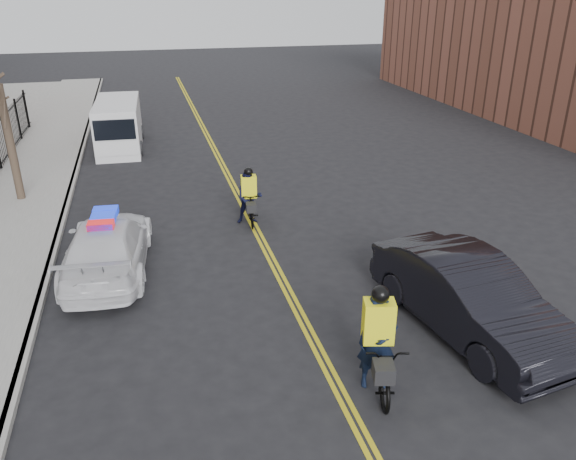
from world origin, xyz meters
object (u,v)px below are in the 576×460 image
(dark_sedan, at_px, (469,297))
(cyclist_far, at_px, (249,201))
(cyclist_near, at_px, (376,352))
(cargo_van, at_px, (119,126))
(police_cruiser, at_px, (107,246))

(dark_sedan, xyz_separation_m, cyclist_far, (-3.48, 7.35, -0.13))
(dark_sedan, xyz_separation_m, cyclist_near, (-2.69, -1.23, -0.11))
(cargo_van, height_order, cyclist_far, cargo_van)
(dark_sedan, height_order, cyclist_far, cyclist_far)
(cyclist_near, bearing_deg, cargo_van, 118.73)
(police_cruiser, bearing_deg, dark_sedan, 152.44)
(cyclist_near, bearing_deg, dark_sedan, 38.69)
(police_cruiser, distance_m, cyclist_far, 4.93)
(cargo_van, distance_m, cyclist_far, 11.15)
(cyclist_near, distance_m, cyclist_far, 8.62)
(dark_sedan, distance_m, cyclist_far, 8.13)
(police_cruiser, bearing_deg, cargo_van, -85.64)
(dark_sedan, distance_m, cyclist_near, 2.96)
(police_cruiser, xyz_separation_m, cargo_van, (0.14, 12.71, 0.32))
(dark_sedan, height_order, cyclist_near, cyclist_near)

